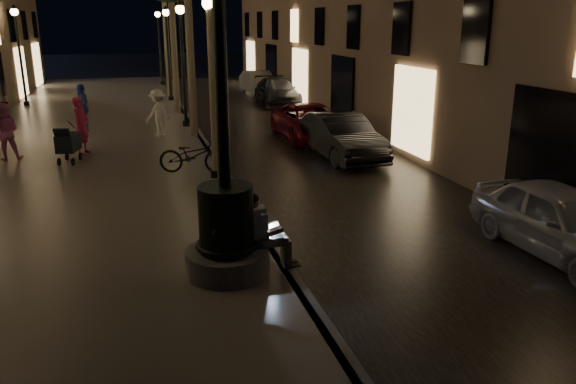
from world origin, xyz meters
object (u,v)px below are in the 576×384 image
object	(u,v)px
lamp_curb_d	(159,37)
car_third	(311,122)
lamp_curb_a	(212,62)
car_rear	(277,92)
lamp_curb_c	(168,41)
car_second	(341,137)
lamp_curb_b	(182,48)
bicycle	(193,155)
car_fifth	(259,83)
seated_man_laptop	(263,229)
fountain_lamppost	(226,215)
lamp_left_c	(18,43)
pedestrian_red	(81,126)
car_front	(563,221)
pedestrian_blue	(83,108)
pedestrian_pink	(5,132)
pedestrian_white	(158,113)
stroller	(68,143)

from	to	relation	value
lamp_curb_d	car_third	world-z (taller)	lamp_curb_d
lamp_curb_a	lamp_curb_d	world-z (taller)	same
car_rear	lamp_curb_c	bearing A→B (deg)	165.21
lamp_curb_a	car_second	bearing A→B (deg)	24.19
lamp_curb_b	bicycle	bearing A→B (deg)	-93.98
car_rear	car_fifth	bearing A→B (deg)	93.40
lamp_curb_b	lamp_curb_d	bearing A→B (deg)	90.00
seated_man_laptop	car_fifth	xyz separation A→B (m)	(5.47, 24.69, -0.22)
fountain_lamppost	car_second	size ratio (longest dim) A/B	1.21
lamp_curb_c	lamp_left_c	size ratio (longest dim) A/B	1.00
pedestrian_red	car_front	bearing A→B (deg)	-112.56
car_third	pedestrian_blue	xyz separation A→B (m)	(-8.14, 2.94, 0.44)
seated_man_laptop	pedestrian_pink	distance (m)	11.27
lamp_curb_d	car_rear	bearing A→B (deg)	-61.16
car_fifth	bicycle	world-z (taller)	car_fifth
car_fifth	pedestrian_white	size ratio (longest dim) A/B	2.48
car_rear	pedestrian_white	xyz separation A→B (m)	(-6.52, -7.96, 0.36)
lamp_curb_b	pedestrian_white	xyz separation A→B (m)	(-1.14, -1.73, -2.19)
pedestrian_blue	lamp_left_c	bearing A→B (deg)	-179.16
fountain_lamppost	stroller	world-z (taller)	fountain_lamppost
fountain_lamppost	stroller	size ratio (longest dim) A/B	4.27
lamp_curb_a	lamp_left_c	distance (m)	17.50
pedestrian_pink	pedestrian_blue	bearing A→B (deg)	-116.53
car_second	car_rear	world-z (taller)	car_second
lamp_curb_b	lamp_left_c	distance (m)	10.70
lamp_curb_d	pedestrian_white	xyz separation A→B (m)	(-1.14, -17.73, -2.19)
fountain_lamppost	bicycle	distance (m)	6.65
fountain_lamppost	lamp_curb_d	distance (m)	30.08
seated_man_laptop	lamp_curb_c	size ratio (longest dim) A/B	0.28
lamp_curb_c	car_front	distance (m)	23.30
fountain_lamppost	car_front	xyz separation A→B (m)	(6.20, -0.50, -0.54)
lamp_curb_d	car_second	size ratio (longest dim) A/B	1.12
car_fifth	lamp_curb_c	bearing A→B (deg)	-155.80
pedestrian_white	pedestrian_blue	size ratio (longest dim) A/B	0.94
fountain_lamppost	lamp_curb_b	distance (m)	14.16
lamp_left_c	pedestrian_pink	bearing A→B (deg)	-83.79
lamp_curb_a	lamp_curb_c	world-z (taller)	same
lamp_curb_d	pedestrian_blue	size ratio (longest dim) A/B	2.69
lamp_curb_d	lamp_left_c	size ratio (longest dim) A/B	1.00
lamp_curb_b	car_rear	size ratio (longest dim) A/B	1.02
car_fifth	car_rear	bearing A→B (deg)	-92.40
fountain_lamppost	lamp_curb_d	xyz separation A→B (m)	(0.70, 30.00, 2.02)
lamp_curb_c	pedestrian_blue	size ratio (longest dim) A/B	2.69
lamp_curb_a	car_fifth	world-z (taller)	lamp_curb_a
fountain_lamppost	pedestrian_white	distance (m)	12.27
pedestrian_blue	fountain_lamppost	bearing A→B (deg)	-8.49
car_rear	stroller	bearing A→B (deg)	-125.60
stroller	pedestrian_red	bearing A→B (deg)	88.26
car_front	car_rear	size ratio (longest dim) A/B	0.84
seated_man_laptop	car_fifth	size ratio (longest dim) A/B	0.32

